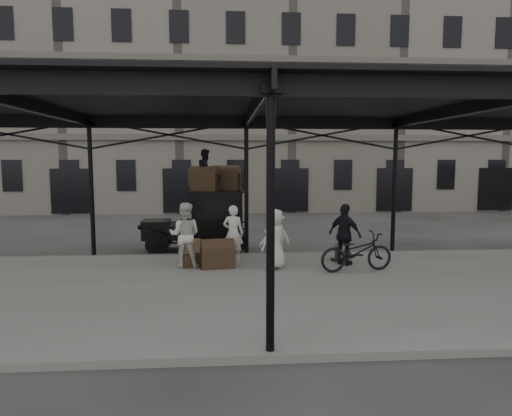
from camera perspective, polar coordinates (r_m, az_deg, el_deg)
The scene contains 18 objects.
ground at distance 13.42m, azimuth -0.76°, elevation -7.99°, with size 120.00×120.00×0.00m, color #383533.
platform at distance 11.48m, azimuth -0.18°, elevation -10.09°, with size 28.00×8.00×0.15m, color slate.
canopy at distance 11.36m, azimuth -0.28°, elevation 12.79°, with size 22.50×9.00×4.74m.
building_frontage at distance 31.21m, azimuth -2.73°, elevation 13.07°, with size 64.00×8.00×14.00m, color slate.
taxi at distance 16.25m, azimuth -6.10°, elevation -1.20°, with size 3.65×1.55×2.18m.
porter_left at distance 14.02m, azimuth -2.87°, elevation -3.15°, with size 0.63×0.41×1.73m, color silver.
porter_midleft at distance 13.38m, azimuth -8.89°, elevation -3.33°, with size 0.92×0.71×1.88m, color silver.
porter_centre at distance 13.05m, azimuth 2.37°, elevation -3.87°, with size 0.84×0.55×1.72m, color beige.
porter_official at distance 13.72m, azimuth 11.04°, elevation -3.27°, with size 1.07×0.44×1.82m, color black.
porter_right at distance 13.84m, azimuth 2.41°, elevation -3.59°, with size 1.02×0.59×1.58m, color silver.
bicycle at distance 13.08m, azimuth 12.44°, elevation -5.37°, with size 0.73×2.10×1.10m, color black.
porter_roof at distance 16.02m, azimuth -6.29°, elevation 4.77°, with size 0.70×0.54×1.44m, color black.
steamer_trunk_roof_near at distance 15.89m, azimuth -6.48°, elevation 3.44°, with size 0.96×0.59×0.71m, color #3F311D, non-canonical shape.
steamer_trunk_roof_far at distance 16.32m, azimuth -3.77°, elevation 3.57°, with size 0.98×0.60×0.72m, color #3F311D, non-canonical shape.
steamer_trunk_platform at distance 13.31m, azimuth -4.83°, elevation -5.93°, with size 0.95×0.58×0.70m, color #3F311D, non-canonical shape.
wicker_hamper at distance 15.09m, azimuth -7.93°, elevation -4.90°, with size 0.60×0.45×0.50m, color olive.
suitcase_upright at distance 14.50m, azimuth 10.12°, elevation -5.50°, with size 0.15×0.60×0.45m, color #3F311D.
suitcase_flat at distance 13.44m, azimuth -7.75°, elevation -6.50°, with size 0.60×0.15×0.40m, color #3F311D.
Camera 1 is at (-0.74, -12.99, 3.31)m, focal length 32.00 mm.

